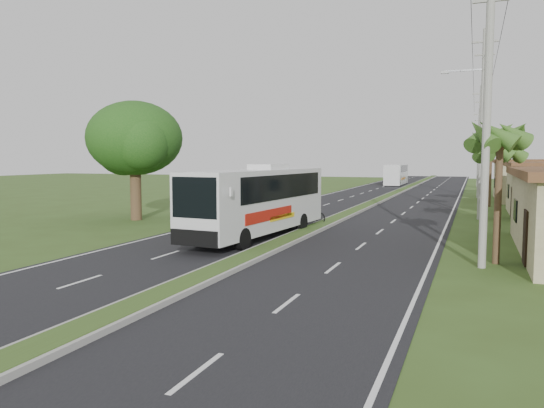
% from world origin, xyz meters
% --- Properties ---
extents(ground, '(180.00, 180.00, 0.00)m').
position_xyz_m(ground, '(0.00, 0.00, 0.00)').
color(ground, '#354C1B').
rests_on(ground, ground).
extents(road_asphalt, '(14.00, 160.00, 0.02)m').
position_xyz_m(road_asphalt, '(0.00, 20.00, 0.01)').
color(road_asphalt, black).
rests_on(road_asphalt, ground).
extents(median_strip, '(1.20, 160.00, 0.18)m').
position_xyz_m(median_strip, '(0.00, 20.00, 0.10)').
color(median_strip, gray).
rests_on(median_strip, ground).
extents(lane_edge_left, '(0.12, 160.00, 0.01)m').
position_xyz_m(lane_edge_left, '(-6.70, 20.00, 0.00)').
color(lane_edge_left, silver).
rests_on(lane_edge_left, ground).
extents(lane_edge_right, '(0.12, 160.00, 0.01)m').
position_xyz_m(lane_edge_right, '(6.70, 20.00, 0.00)').
color(lane_edge_right, silver).
rests_on(lane_edge_right, ground).
extents(shop_far, '(8.60, 11.60, 3.82)m').
position_xyz_m(shop_far, '(14.00, 36.00, 1.93)').
color(shop_far, '#9B9269').
rests_on(shop_far, ground).
extents(palm_verge_a, '(2.40, 2.40, 5.45)m').
position_xyz_m(palm_verge_a, '(9.00, 3.00, 4.74)').
color(palm_verge_a, '#473321').
rests_on(palm_verge_a, ground).
extents(palm_verge_b, '(2.40, 2.40, 5.05)m').
position_xyz_m(palm_verge_b, '(9.40, 12.00, 4.36)').
color(palm_verge_b, '#473321').
rests_on(palm_verge_b, ground).
extents(palm_verge_c, '(2.40, 2.40, 5.85)m').
position_xyz_m(palm_verge_c, '(8.80, 19.00, 5.12)').
color(palm_verge_c, '#473321').
rests_on(palm_verge_c, ground).
extents(palm_verge_d, '(2.40, 2.40, 5.25)m').
position_xyz_m(palm_verge_d, '(9.30, 28.00, 4.55)').
color(palm_verge_d, '#473321').
rests_on(palm_verge_d, ground).
extents(shade_tree, '(6.30, 6.00, 7.54)m').
position_xyz_m(shade_tree, '(-12.11, 10.02, 5.03)').
color(shade_tree, '#473321').
rests_on(shade_tree, ground).
extents(utility_pole_a, '(1.60, 0.28, 11.00)m').
position_xyz_m(utility_pole_a, '(8.50, 2.00, 5.67)').
color(utility_pole_a, gray).
rests_on(utility_pole_a, ground).
extents(utility_pole_b, '(3.20, 0.28, 12.00)m').
position_xyz_m(utility_pole_b, '(8.47, 18.00, 6.26)').
color(utility_pole_b, gray).
rests_on(utility_pole_b, ground).
extents(utility_pole_c, '(1.60, 0.28, 11.00)m').
position_xyz_m(utility_pole_c, '(8.50, 38.00, 5.67)').
color(utility_pole_c, gray).
rests_on(utility_pole_c, ground).
extents(utility_pole_d, '(1.60, 0.28, 10.50)m').
position_xyz_m(utility_pole_d, '(8.50, 58.00, 5.42)').
color(utility_pole_d, gray).
rests_on(utility_pole_d, ground).
extents(coach_bus_main, '(3.29, 11.43, 3.65)m').
position_xyz_m(coach_bus_main, '(-1.80, 5.88, 2.00)').
color(coach_bus_main, silver).
rests_on(coach_bus_main, ground).
extents(coach_bus_far, '(2.35, 10.24, 2.98)m').
position_xyz_m(coach_bus_far, '(-2.57, 60.34, 1.69)').
color(coach_bus_far, silver).
rests_on(coach_bus_far, ground).
extents(motorcyclist, '(1.90, 1.05, 2.22)m').
position_xyz_m(motorcyclist, '(-0.90, 12.18, 0.79)').
color(motorcyclist, black).
rests_on(motorcyclist, ground).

